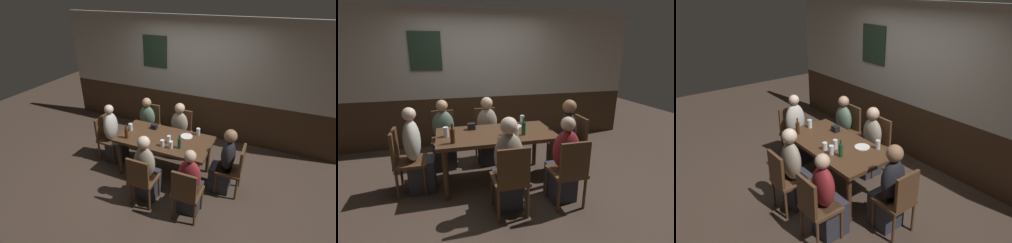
% 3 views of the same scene
% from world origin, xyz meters
% --- Properties ---
extents(ground_plane, '(12.00, 12.00, 0.00)m').
position_xyz_m(ground_plane, '(0.00, 0.00, 0.00)').
color(ground_plane, '#423328').
extents(wall_back, '(6.40, 0.13, 2.60)m').
position_xyz_m(wall_back, '(-0.01, 1.65, 1.30)').
color(wall_back, '#3D2819').
rests_on(wall_back, ground_plane).
extents(dining_table, '(1.63, 0.83, 0.74)m').
position_xyz_m(dining_table, '(0.00, 0.00, 0.65)').
color(dining_table, '#472D1C').
rests_on(dining_table, ground_plane).
extents(chair_head_west, '(0.40, 0.40, 0.88)m').
position_xyz_m(chair_head_west, '(-1.23, 0.00, 0.50)').
color(chair_head_west, '#513521').
rests_on(chair_head_west, ground_plane).
extents(chair_left_far, '(0.40, 0.40, 0.88)m').
position_xyz_m(chair_left_far, '(-0.72, 0.83, 0.50)').
color(chair_left_far, '#513521').
rests_on(chair_left_far, ground_plane).
extents(chair_head_east, '(0.40, 0.40, 0.88)m').
position_xyz_m(chair_head_east, '(1.23, 0.00, 0.50)').
color(chair_head_east, '#513521').
rests_on(chair_head_east, ground_plane).
extents(chair_mid_near, '(0.40, 0.40, 0.88)m').
position_xyz_m(chair_mid_near, '(0.00, -0.83, 0.50)').
color(chair_mid_near, '#513521').
rests_on(chair_mid_near, ground_plane).
extents(chair_right_near, '(0.40, 0.40, 0.88)m').
position_xyz_m(chair_right_near, '(0.72, -0.83, 0.50)').
color(chair_right_near, '#513521').
rests_on(chair_right_near, ground_plane).
extents(chair_mid_far, '(0.40, 0.40, 0.88)m').
position_xyz_m(chair_mid_far, '(0.00, 0.83, 0.50)').
color(chair_mid_far, '#513521').
rests_on(chair_mid_far, ground_plane).
extents(person_head_west, '(0.37, 0.34, 1.17)m').
position_xyz_m(person_head_west, '(-1.07, 0.00, 0.49)').
color(person_head_west, '#2D2D38').
rests_on(person_head_west, ground_plane).
extents(person_left_far, '(0.34, 0.37, 1.10)m').
position_xyz_m(person_left_far, '(-0.72, 0.67, 0.46)').
color(person_left_far, '#2D2D38').
rests_on(person_left_far, ground_plane).
extents(person_head_east, '(0.37, 0.34, 1.16)m').
position_xyz_m(person_head_east, '(1.07, 0.00, 0.49)').
color(person_head_east, '#2D2D38').
rests_on(person_head_east, ground_plane).
extents(person_mid_near, '(0.34, 0.37, 1.16)m').
position_xyz_m(person_mid_near, '(0.00, -0.67, 0.49)').
color(person_mid_near, '#2D2D38').
rests_on(person_mid_near, ground_plane).
extents(person_right_near, '(0.34, 0.37, 1.12)m').
position_xyz_m(person_right_near, '(0.72, -0.67, 0.46)').
color(person_right_near, '#2D2D38').
rests_on(person_right_near, ground_plane).
extents(person_mid_far, '(0.34, 0.37, 1.11)m').
position_xyz_m(person_mid_far, '(-0.00, 0.67, 0.47)').
color(person_mid_far, '#2D2D38').
rests_on(person_mid_far, ground_plane).
extents(pint_glass_stout, '(0.07, 0.07, 0.13)m').
position_xyz_m(pint_glass_stout, '(-0.68, 0.01, 0.80)').
color(pint_glass_stout, silver).
rests_on(pint_glass_stout, dining_table).
extents(tumbler_short, '(0.07, 0.07, 0.13)m').
position_xyz_m(tumbler_short, '(0.23, -0.23, 0.80)').
color(tumbler_short, silver).
rests_on(tumbler_short, dining_table).
extents(beer_glass_half, '(0.07, 0.07, 0.13)m').
position_xyz_m(beer_glass_half, '(0.50, 0.35, 0.80)').
color(beer_glass_half, silver).
rests_on(beer_glass_half, dining_table).
extents(pint_glass_pale, '(0.07, 0.07, 0.13)m').
position_xyz_m(pint_glass_pale, '(0.13, -0.10, 0.80)').
color(pint_glass_pale, silver).
rests_on(pint_glass_pale, dining_table).
extents(beer_glass_tall, '(0.07, 0.07, 0.11)m').
position_xyz_m(beer_glass_tall, '(0.07, -0.23, 0.79)').
color(beer_glass_tall, silver).
rests_on(beer_glass_tall, dining_table).
extents(beer_bottle_green, '(0.06, 0.06, 0.25)m').
position_xyz_m(beer_bottle_green, '(0.35, -0.18, 0.84)').
color(beer_bottle_green, '#194723').
rests_on(beer_bottle_green, dining_table).
extents(beer_bottle_brown, '(0.06, 0.06, 0.25)m').
position_xyz_m(beer_bottle_brown, '(-0.60, -0.25, 0.84)').
color(beer_bottle_brown, '#42230F').
rests_on(beer_bottle_brown, dining_table).
extents(plate_white_large, '(0.21, 0.21, 0.01)m').
position_xyz_m(plate_white_large, '(0.33, 0.21, 0.75)').
color(plate_white_large, white).
rests_on(plate_white_large, dining_table).
extents(condiment_caddy, '(0.11, 0.09, 0.09)m').
position_xyz_m(condiment_caddy, '(-0.31, 0.24, 0.79)').
color(condiment_caddy, black).
rests_on(condiment_caddy, dining_table).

